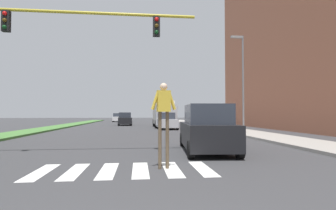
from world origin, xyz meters
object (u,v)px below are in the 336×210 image
(traffic_light_gantry, at_px, (8,39))
(truck_box_delivery, at_px, (164,113))
(street_lamp_right, at_px, (242,75))
(pedestrian_performer, at_px, (164,111))
(sedan_distant, at_px, (125,119))
(sedan_midblock, at_px, (166,121))
(suv_crossing, at_px, (207,129))
(sedan_far_horizon, at_px, (117,118))

(traffic_light_gantry, distance_m, truck_box_delivery, 22.27)
(traffic_light_gantry, xyz_separation_m, truck_box_delivery, (7.91, 20.63, -2.79))
(traffic_light_gantry, height_order, street_lamp_right, street_lamp_right)
(pedestrian_performer, xyz_separation_m, sedan_distant, (-2.59, 29.04, -0.86))
(traffic_light_gantry, bearing_deg, truck_box_delivery, 69.03)
(sedan_distant, bearing_deg, street_lamp_right, -59.89)
(sedan_midblock, distance_m, sedan_distant, 10.61)
(street_lamp_right, bearing_deg, sedan_midblock, 124.55)
(traffic_light_gantry, distance_m, suv_crossing, 8.55)
(traffic_light_gantry, distance_m, sedan_far_horizon, 42.12)
(traffic_light_gantry, distance_m, pedestrian_performer, 6.93)
(pedestrian_performer, bearing_deg, sedan_far_horizon, 96.13)
(suv_crossing, relative_size, truck_box_delivery, 0.77)
(traffic_light_gantry, bearing_deg, sedan_distant, 83.29)
(street_lamp_right, relative_size, suv_crossing, 1.58)
(suv_crossing, bearing_deg, sedan_far_horizon, 99.48)
(pedestrian_performer, distance_m, sedan_far_horizon, 45.10)
(suv_crossing, height_order, sedan_distant, suv_crossing)
(suv_crossing, xyz_separation_m, sedan_distant, (-4.72, 25.79, -0.13))
(traffic_light_gantry, xyz_separation_m, pedestrian_performer, (5.67, -2.88, -2.76))
(street_lamp_right, xyz_separation_m, sedan_distant, (-9.83, 16.95, -3.79))
(sedan_midblock, bearing_deg, truck_box_delivery, 88.23)
(suv_crossing, relative_size, sedan_far_horizon, 1.11)
(traffic_light_gantry, relative_size, pedestrian_performer, 4.21)
(suv_crossing, xyz_separation_m, sedan_midblock, (-0.01, 16.29, -0.14))
(suv_crossing, height_order, truck_box_delivery, truck_box_delivery)
(pedestrian_performer, distance_m, truck_box_delivery, 23.61)
(street_lamp_right, distance_m, suv_crossing, 10.85)
(sedan_far_horizon, relative_size, truck_box_delivery, 0.69)
(traffic_light_gantry, distance_m, sedan_midblock, 18.74)
(suv_crossing, bearing_deg, pedestrian_performer, -123.20)
(street_lamp_right, distance_m, sedan_far_horizon, 35.10)
(suv_crossing, distance_m, sedan_midblock, 16.29)
(sedan_midblock, bearing_deg, street_lamp_right, -55.45)
(traffic_light_gantry, xyz_separation_m, suv_crossing, (7.80, 0.37, -3.49))
(traffic_light_gantry, relative_size, sedan_midblock, 2.42)
(street_lamp_right, distance_m, sedan_distant, 19.95)
(street_lamp_right, xyz_separation_m, pedestrian_performer, (-7.23, -12.09, -2.93))
(pedestrian_performer, bearing_deg, traffic_light_gantry, 153.11)
(truck_box_delivery, bearing_deg, pedestrian_performer, -95.43)
(traffic_light_gantry, relative_size, sedan_far_horizon, 2.45)
(pedestrian_performer, height_order, sedan_far_horizon, pedestrian_performer)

